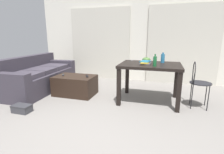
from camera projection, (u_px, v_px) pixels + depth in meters
name	position (u px, v px, depth m)	size (l,w,h in m)	color
ground_plane	(122.00, 105.00, 3.25)	(7.71, 7.71, 0.00)	gray
wall_back	(139.00, 37.00, 4.83)	(5.99, 0.10, 2.47)	silver
curtains	(138.00, 45.00, 4.80)	(4.09, 0.03, 2.06)	beige
couch	(38.00, 77.00, 4.14)	(0.95, 2.03, 0.80)	#38333D
coffee_table	(75.00, 85.00, 3.80)	(0.87, 0.58, 0.42)	black
craft_table	(150.00, 69.00, 3.30)	(1.14, 0.86, 0.75)	black
wire_chair	(197.00, 79.00, 3.06)	(0.37, 0.37, 0.84)	black
bottle_near	(163.00, 58.00, 3.39)	(0.07, 0.07, 0.20)	teal
bottle_far	(155.00, 61.00, 2.99)	(0.06, 0.06, 0.21)	#195B2D
bowl	(146.00, 59.00, 3.55)	(0.17, 0.17, 0.09)	#477033
book_stack	(145.00, 63.00, 3.27)	(0.21, 0.31, 0.06)	#4C4C51
scissors	(131.00, 61.00, 3.68)	(0.07, 0.10, 0.00)	#9EA0A5
tv_remote_primary	(63.00, 75.00, 3.82)	(0.04, 0.16, 0.02)	#232326
tv_remote_secondary	(87.00, 76.00, 3.70)	(0.04, 0.19, 0.02)	black
shoebox	(22.00, 109.00, 2.93)	(0.31, 0.19, 0.13)	#38383D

